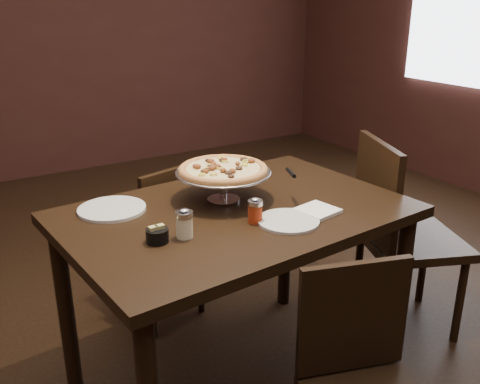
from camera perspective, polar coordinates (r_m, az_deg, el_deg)
room at (r=2.04m, az=2.89°, el=13.62°), size 6.04×7.04×2.84m
dining_table at (r=2.17m, az=-0.43°, el=-4.57°), size 1.41×1.00×0.84m
pizza_stand at (r=2.17m, az=-1.81°, el=2.37°), size 0.39×0.39×0.16m
parmesan_shaker at (r=1.88m, az=-5.96°, el=-3.38°), size 0.06×0.06×0.11m
pepper_flake_shaker at (r=1.99m, az=1.63°, el=-2.01°), size 0.06×0.06×0.10m
packet_caddy at (r=1.86m, az=-8.82°, el=-4.55°), size 0.08×0.08×0.06m
napkin_stack at (r=2.11m, az=8.27°, el=-1.98°), size 0.16×0.16×0.02m
plate_left at (r=2.17m, az=-13.50°, el=-1.78°), size 0.27×0.27×0.01m
plate_near at (r=2.01m, az=5.18°, el=-3.11°), size 0.23×0.23×0.01m
serving_spatula at (r=2.16m, az=5.45°, el=2.02°), size 0.13×0.13×0.02m
chair_far at (r=2.77m, az=-8.21°, el=-4.77°), size 0.50×0.50×0.87m
chair_near at (r=1.89m, az=13.10°, el=-19.04°), size 0.49×0.49×0.83m
chair_side at (r=2.76m, az=16.52°, el=-3.87°), size 0.61×0.61×1.00m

